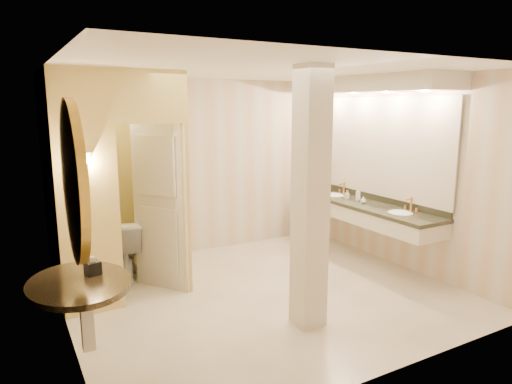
# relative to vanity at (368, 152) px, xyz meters

# --- Properties ---
(floor) EXTENTS (4.50, 4.50, 0.00)m
(floor) POSITION_rel_vanity_xyz_m (-1.98, -0.40, -1.63)
(floor) COLOR silver
(floor) RESTS_ON ground
(ceiling) EXTENTS (4.50, 4.50, 0.00)m
(ceiling) POSITION_rel_vanity_xyz_m (-1.98, -0.40, 1.07)
(ceiling) COLOR white
(ceiling) RESTS_ON wall_back
(wall_back) EXTENTS (4.50, 0.02, 2.70)m
(wall_back) POSITION_rel_vanity_xyz_m (-1.98, 1.60, -0.28)
(wall_back) COLOR beige
(wall_back) RESTS_ON floor
(wall_front) EXTENTS (4.50, 0.02, 2.70)m
(wall_front) POSITION_rel_vanity_xyz_m (-1.98, -2.40, -0.28)
(wall_front) COLOR beige
(wall_front) RESTS_ON floor
(wall_left) EXTENTS (0.02, 4.00, 2.70)m
(wall_left) POSITION_rel_vanity_xyz_m (-4.23, -0.40, -0.28)
(wall_left) COLOR beige
(wall_left) RESTS_ON floor
(wall_right) EXTENTS (0.02, 4.00, 2.70)m
(wall_right) POSITION_rel_vanity_xyz_m (0.27, -0.40, -0.28)
(wall_right) COLOR beige
(wall_right) RESTS_ON floor
(toilet_closet) EXTENTS (1.50, 1.55, 2.70)m
(toilet_closet) POSITION_rel_vanity_xyz_m (-3.11, 0.57, -0.24)
(toilet_closet) COLOR #F0D97D
(toilet_closet) RESTS_ON floor
(wall_sconce) EXTENTS (0.14, 0.14, 0.42)m
(wall_sconce) POSITION_rel_vanity_xyz_m (-3.90, 0.03, 0.10)
(wall_sconce) COLOR #CF8C42
(wall_sconce) RESTS_ON toilet_closet
(vanity) EXTENTS (0.75, 2.81, 2.09)m
(vanity) POSITION_rel_vanity_xyz_m (0.00, 0.00, 0.00)
(vanity) COLOR beige
(vanity) RESTS_ON floor
(console_shelf) EXTENTS (1.03, 1.03, 1.96)m
(console_shelf) POSITION_rel_vanity_xyz_m (-4.19, -1.17, -0.28)
(console_shelf) COLOR black
(console_shelf) RESTS_ON floor
(pillar) EXTENTS (0.29, 0.29, 2.70)m
(pillar) POSITION_rel_vanity_xyz_m (-1.97, -1.30, -0.28)
(pillar) COLOR beige
(pillar) RESTS_ON floor
(tissue_box) EXTENTS (0.14, 0.14, 0.12)m
(tissue_box) POSITION_rel_vanity_xyz_m (-4.08, -1.07, -0.70)
(tissue_box) COLOR black
(tissue_box) RESTS_ON console_shelf
(toilet) EXTENTS (0.63, 0.88, 0.81)m
(toilet) POSITION_rel_vanity_xyz_m (-3.33, 1.02, -1.23)
(toilet) COLOR white
(toilet) RESTS_ON floor
(soap_bottle_a) EXTENTS (0.07, 0.07, 0.13)m
(soap_bottle_a) POSITION_rel_vanity_xyz_m (-0.05, 0.37, -0.69)
(soap_bottle_a) COLOR beige
(soap_bottle_a) RESTS_ON vanity
(soap_bottle_b) EXTENTS (0.10, 0.10, 0.10)m
(soap_bottle_b) POSITION_rel_vanity_xyz_m (-0.08, -0.03, -0.70)
(soap_bottle_b) COLOR silver
(soap_bottle_b) RESTS_ON vanity
(soap_bottle_c) EXTENTS (0.10, 0.10, 0.20)m
(soap_bottle_c) POSITION_rel_vanity_xyz_m (-0.00, 0.17, -0.65)
(soap_bottle_c) COLOR #C6B28C
(soap_bottle_c) RESTS_ON vanity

